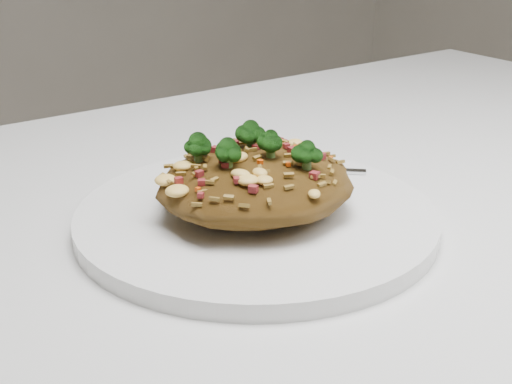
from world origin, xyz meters
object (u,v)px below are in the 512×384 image
plate (256,218)px  fried_rice (256,174)px  fork (285,169)px  dining_table (343,296)px

plate → fried_rice: bearing=170.2°
plate → fork: size_ratio=2.18×
dining_table → plate: 0.13m
plate → fork: fork is taller
fried_rice → fork: 0.10m
plate → dining_table: bearing=-7.2°
dining_table → plate: bearing=172.8°
plate → fried_rice: (-0.00, 0.00, 0.04)m
dining_table → fork: (-0.02, 0.07, 0.11)m
plate → fork: 0.09m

